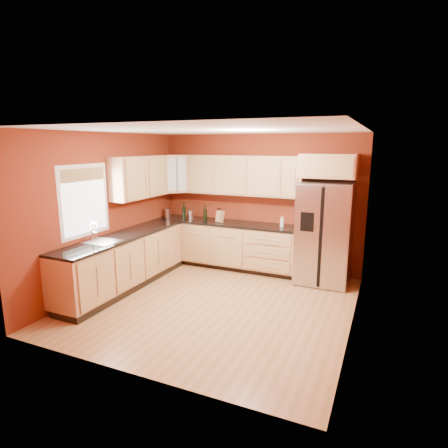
{
  "coord_description": "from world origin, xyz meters",
  "views": [
    {
      "loc": [
        2.31,
        -4.87,
        2.4
      ],
      "look_at": [
        -0.24,
        0.9,
        1.06
      ],
      "focal_mm": 30.0,
      "sensor_mm": 36.0,
      "label": 1
    }
  ],
  "objects_px": {
    "refrigerator": "(324,233)",
    "canister_left": "(167,213)",
    "soap_dispenser": "(282,221)",
    "knife_block": "(220,216)",
    "wine_bottle_a": "(184,211)"
  },
  "relations": [
    {
      "from": "wine_bottle_a",
      "to": "knife_block",
      "type": "bearing_deg",
      "value": 0.41
    },
    {
      "from": "canister_left",
      "to": "soap_dispenser",
      "type": "relative_size",
      "value": 0.94
    },
    {
      "from": "knife_block",
      "to": "canister_left",
      "type": "bearing_deg",
      "value": -160.5
    },
    {
      "from": "canister_left",
      "to": "knife_block",
      "type": "height_order",
      "value": "knife_block"
    },
    {
      "from": "refrigerator",
      "to": "soap_dispenser",
      "type": "height_order",
      "value": "refrigerator"
    },
    {
      "from": "knife_block",
      "to": "soap_dispenser",
      "type": "distance_m",
      "value": 1.22
    },
    {
      "from": "refrigerator",
      "to": "canister_left",
      "type": "height_order",
      "value": "refrigerator"
    },
    {
      "from": "refrigerator",
      "to": "canister_left",
      "type": "relative_size",
      "value": 9.44
    },
    {
      "from": "knife_block",
      "to": "soap_dispenser",
      "type": "bearing_deg",
      "value": 24.24
    },
    {
      "from": "canister_left",
      "to": "knife_block",
      "type": "bearing_deg",
      "value": -0.71
    },
    {
      "from": "wine_bottle_a",
      "to": "soap_dispenser",
      "type": "distance_m",
      "value": 2.01
    },
    {
      "from": "refrigerator",
      "to": "soap_dispenser",
      "type": "xyz_separation_m",
      "value": [
        -0.78,
        0.08,
        0.13
      ]
    },
    {
      "from": "wine_bottle_a",
      "to": "soap_dispenser",
      "type": "height_order",
      "value": "wine_bottle_a"
    },
    {
      "from": "canister_left",
      "to": "soap_dispenser",
      "type": "xyz_separation_m",
      "value": [
        2.42,
        0.07,
        0.01
      ]
    },
    {
      "from": "refrigerator",
      "to": "soap_dispenser",
      "type": "relative_size",
      "value": 8.88
    }
  ]
}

